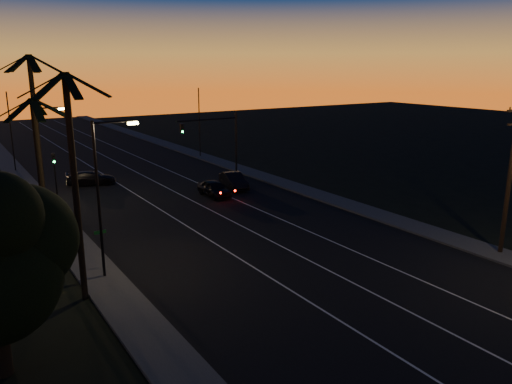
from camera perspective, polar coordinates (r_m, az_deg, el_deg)
road at (r=42.73m, az=-6.45°, el=-1.85°), size 20.00×170.00×0.01m
sidewalk_left at (r=39.33m, az=-21.26°, el=-4.09°), size 2.40×170.00×0.16m
sidewalk_right at (r=48.49m, az=5.49°, el=0.22°), size 2.40×170.00×0.16m
lane_stripe_left at (r=41.55m, az=-10.16°, el=-2.44°), size 0.12×160.00×0.01m
lane_stripe_mid at (r=42.94m, az=-5.85°, el=-1.74°), size 0.12×160.00×0.01m
lane_stripe_right at (r=44.55m, az=-1.83°, el=-1.07°), size 0.12×160.00×0.01m
palm_near at (r=25.93m, az=-20.17°, el=2.85°), size 4.25×4.16×11.53m
palm_mid at (r=31.78m, az=-23.54°, el=3.00°), size 4.25×4.16×10.03m
palm_far at (r=37.60m, az=-23.79°, el=6.66°), size 4.25×4.16×12.53m
streetlight_left_near at (r=28.63m, az=-17.08°, el=0.52°), size 2.55×0.26×9.00m
streetlight_left_far at (r=46.01m, az=-23.26°, el=4.69°), size 2.55×0.26×8.50m
street_sign at (r=30.57m, az=-17.28°, el=-5.81°), size 0.70×0.06×2.60m
utility_pole at (r=34.68m, az=27.05°, el=1.90°), size 2.20×0.28×10.00m
signal_mast at (r=53.67m, az=-4.49°, el=6.72°), size 7.10×0.41×7.00m
signal_post at (r=48.49m, az=-22.04°, el=2.63°), size 0.28×0.37×4.20m
far_pole_left at (r=62.74m, az=-26.20°, el=6.14°), size 0.14×0.14×9.00m
far_pole_right at (r=66.06m, az=-6.49°, el=7.85°), size 0.14×0.14×9.00m
lead_car at (r=46.27m, az=-4.80°, el=0.40°), size 1.73×4.80×1.46m
right_car at (r=49.15m, az=-2.58°, el=1.31°), size 2.50×4.92×1.55m
cross_car at (r=53.23m, az=-18.34°, el=1.52°), size 5.17×3.18×1.40m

